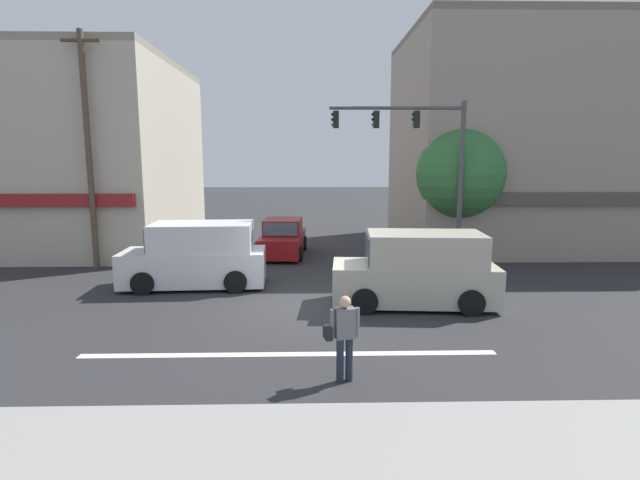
{
  "coord_description": "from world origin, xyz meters",
  "views": [
    {
      "loc": [
        0.43,
        -13.73,
        4.18
      ],
      "look_at": [
        0.81,
        2.0,
        1.6
      ],
      "focal_mm": 28.0,
      "sensor_mm": 36.0,
      "label": 1
    }
  ],
  "objects_px": {
    "van_parked_curbside": "(417,271)",
    "sedan_approaching_near": "(283,239)",
    "street_tree": "(461,174)",
    "utility_pole_near_left": "(88,149)",
    "utility_pole_far_right": "(495,156)",
    "traffic_light_mast": "(426,155)",
    "pedestrian_foreground_with_bag": "(344,333)",
    "van_crossing_leftbound": "(197,257)"
  },
  "relations": [
    {
      "from": "traffic_light_mast",
      "to": "street_tree",
      "type": "bearing_deg",
      "value": 43.63
    },
    {
      "from": "van_parked_curbside",
      "to": "sedan_approaching_near",
      "type": "relative_size",
      "value": 1.12
    },
    {
      "from": "street_tree",
      "to": "van_parked_curbside",
      "type": "xyz_separation_m",
      "value": [
        -2.98,
        -6.1,
        -2.56
      ]
    },
    {
      "from": "van_parked_curbside",
      "to": "pedestrian_foreground_with_bag",
      "type": "xyz_separation_m",
      "value": [
        -2.45,
        -4.91,
        -0.05
      ]
    },
    {
      "from": "utility_pole_far_right",
      "to": "van_parked_curbside",
      "type": "relative_size",
      "value": 1.75
    },
    {
      "from": "utility_pole_near_left",
      "to": "van_crossing_leftbound",
      "type": "xyz_separation_m",
      "value": [
        4.48,
        -2.86,
        -3.52
      ]
    },
    {
      "from": "utility_pole_near_left",
      "to": "sedan_approaching_near",
      "type": "xyz_separation_m",
      "value": [
        7.03,
        2.51,
        -3.82
      ]
    },
    {
      "from": "utility_pole_far_right",
      "to": "sedan_approaching_near",
      "type": "xyz_separation_m",
      "value": [
        -8.96,
        0.48,
        -3.57
      ]
    },
    {
      "from": "traffic_light_mast",
      "to": "sedan_approaching_near",
      "type": "bearing_deg",
      "value": 148.27
    },
    {
      "from": "utility_pole_near_left",
      "to": "van_parked_curbside",
      "type": "xyz_separation_m",
      "value": [
        11.24,
        -5.16,
        -3.52
      ]
    },
    {
      "from": "utility_pole_near_left",
      "to": "traffic_light_mast",
      "type": "relative_size",
      "value": 1.41
    },
    {
      "from": "traffic_light_mast",
      "to": "pedestrian_foreground_with_bag",
      "type": "xyz_separation_m",
      "value": [
        -3.61,
        -9.26,
        -3.35
      ]
    },
    {
      "from": "traffic_light_mast",
      "to": "sedan_approaching_near",
      "type": "xyz_separation_m",
      "value": [
        -5.37,
        3.32,
        -3.59
      ]
    },
    {
      "from": "utility_pole_near_left",
      "to": "pedestrian_foreground_with_bag",
      "type": "xyz_separation_m",
      "value": [
        8.79,
        -10.07,
        -3.58
      ]
    },
    {
      "from": "traffic_light_mast",
      "to": "van_parked_curbside",
      "type": "xyz_separation_m",
      "value": [
        -1.16,
        -4.36,
        -3.3
      ]
    },
    {
      "from": "utility_pole_near_left",
      "to": "sedan_approaching_near",
      "type": "bearing_deg",
      "value": 19.68
    },
    {
      "from": "van_parked_curbside",
      "to": "van_crossing_leftbound",
      "type": "bearing_deg",
      "value": 161.23
    },
    {
      "from": "pedestrian_foreground_with_bag",
      "to": "van_crossing_leftbound",
      "type": "bearing_deg",
      "value": 120.85
    },
    {
      "from": "utility_pole_near_left",
      "to": "traffic_light_mast",
      "type": "distance_m",
      "value": 12.42
    },
    {
      "from": "traffic_light_mast",
      "to": "van_crossing_leftbound",
      "type": "relative_size",
      "value": 1.33
    },
    {
      "from": "street_tree",
      "to": "pedestrian_foreground_with_bag",
      "type": "bearing_deg",
      "value": -116.3
    },
    {
      "from": "traffic_light_mast",
      "to": "van_crossing_leftbound",
      "type": "distance_m",
      "value": 8.82
    },
    {
      "from": "utility_pole_near_left",
      "to": "van_crossing_leftbound",
      "type": "height_order",
      "value": "utility_pole_near_left"
    },
    {
      "from": "traffic_light_mast",
      "to": "pedestrian_foreground_with_bag",
      "type": "relative_size",
      "value": 3.71
    },
    {
      "from": "street_tree",
      "to": "utility_pole_far_right",
      "type": "relative_size",
      "value": 0.65
    },
    {
      "from": "street_tree",
      "to": "sedan_approaching_near",
      "type": "relative_size",
      "value": 1.27
    },
    {
      "from": "sedan_approaching_near",
      "to": "van_parked_curbside",
      "type": "bearing_deg",
      "value": -61.25
    },
    {
      "from": "van_parked_curbside",
      "to": "street_tree",
      "type": "bearing_deg",
      "value": 63.93
    },
    {
      "from": "van_crossing_leftbound",
      "to": "pedestrian_foreground_with_bag",
      "type": "xyz_separation_m",
      "value": [
        4.3,
        -7.2,
        -0.05
      ]
    },
    {
      "from": "utility_pole_far_right",
      "to": "utility_pole_near_left",
      "type": "bearing_deg",
      "value": -172.76
    },
    {
      "from": "utility_pole_far_right",
      "to": "van_parked_curbside",
      "type": "bearing_deg",
      "value": -123.46
    },
    {
      "from": "van_crossing_leftbound",
      "to": "pedestrian_foreground_with_bag",
      "type": "bearing_deg",
      "value": -59.15
    },
    {
      "from": "van_crossing_leftbound",
      "to": "van_parked_curbside",
      "type": "bearing_deg",
      "value": -18.77
    },
    {
      "from": "van_crossing_leftbound",
      "to": "sedan_approaching_near",
      "type": "height_order",
      "value": "van_crossing_leftbound"
    },
    {
      "from": "utility_pole_near_left",
      "to": "street_tree",
      "type": "bearing_deg",
      "value": 3.78
    },
    {
      "from": "street_tree",
      "to": "utility_pole_near_left",
      "type": "relative_size",
      "value": 0.61
    },
    {
      "from": "van_parked_curbside",
      "to": "sedan_approaching_near",
      "type": "height_order",
      "value": "van_parked_curbside"
    },
    {
      "from": "utility_pole_near_left",
      "to": "sedan_approaching_near",
      "type": "distance_m",
      "value": 8.39
    },
    {
      "from": "street_tree",
      "to": "van_parked_curbside",
      "type": "relative_size",
      "value": 1.13
    },
    {
      "from": "utility_pole_near_left",
      "to": "utility_pole_far_right",
      "type": "relative_size",
      "value": 1.06
    },
    {
      "from": "street_tree",
      "to": "traffic_light_mast",
      "type": "relative_size",
      "value": 0.86
    },
    {
      "from": "van_crossing_leftbound",
      "to": "sedan_approaching_near",
      "type": "relative_size",
      "value": 1.11
    }
  ]
}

